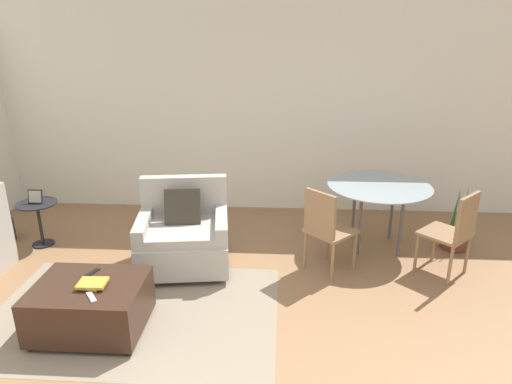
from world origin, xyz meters
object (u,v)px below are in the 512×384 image
object	(u,v)px
armchair	(184,236)
dining_chair_near_left	(326,226)
tv_remote_secondary	(92,273)
book_stack	(92,284)
potted_plant_small	(455,235)
tv_remote_primary	(91,297)
picture_frame	(35,197)
dining_chair_near_right	(454,229)
ottoman	(91,305)
side_table	(39,215)
dining_table	(379,192)

from	to	relation	value
armchair	dining_chair_near_left	bearing A→B (deg)	-1.85
tv_remote_secondary	dining_chair_near_left	size ratio (longest dim) A/B	0.17
book_stack	potted_plant_small	bearing A→B (deg)	26.47
potted_plant_small	tv_remote_primary	bearing A→B (deg)	-151.02
picture_frame	dining_chair_near_right	xyz separation A→B (m)	(4.48, -0.44, -0.08)
tv_remote_primary	ottoman	bearing A→B (deg)	119.98
side_table	potted_plant_small	bearing A→B (deg)	2.36
armchair	potted_plant_small	xyz separation A→B (m)	(2.99, 0.59, -0.19)
book_stack	potted_plant_small	size ratio (longest dim) A/B	0.31
ottoman	armchair	bearing A→B (deg)	64.19
book_stack	dining_chair_near_right	world-z (taller)	dining_chair_near_right
tv_remote_secondary	dining_table	size ratio (longest dim) A/B	0.13
dining_table	tv_remote_secondary	bearing A→B (deg)	-150.15
tv_remote_secondary	picture_frame	size ratio (longest dim) A/B	0.92
potted_plant_small	dining_table	bearing A→B (deg)	-179.65
ottoman	book_stack	world-z (taller)	book_stack
tv_remote_primary	tv_remote_secondary	bearing A→B (deg)	111.40
book_stack	tv_remote_secondary	bearing A→B (deg)	112.95
book_stack	side_table	size ratio (longest dim) A/B	0.44
tv_remote_primary	side_table	bearing A→B (deg)	127.76
book_stack	tv_remote_secondary	distance (m)	0.22
side_table	dining_table	xyz separation A→B (m)	(3.85, 0.19, 0.30)
dining_table	dining_chair_near_left	world-z (taller)	dining_chair_near_left
book_stack	potted_plant_small	xyz separation A→B (m)	(3.49, 1.74, -0.29)
armchair	potted_plant_small	distance (m)	3.05
picture_frame	dining_chair_near_left	bearing A→B (deg)	-7.77
armchair	ottoman	distance (m)	1.26
book_stack	tv_remote_primary	distance (m)	0.17
ottoman	book_stack	size ratio (longest dim) A/B	3.81
armchair	tv_remote_primary	distance (m)	1.39
picture_frame	dining_table	world-z (taller)	dining_table
book_stack	side_table	xyz separation A→B (m)	(-1.26, 1.54, -0.08)
tv_remote_secondary	potted_plant_small	distance (m)	3.90
tv_remote_secondary	side_table	world-z (taller)	side_table
book_stack	potted_plant_small	distance (m)	3.91
armchair	tv_remote_secondary	world-z (taller)	armchair
side_table	picture_frame	size ratio (longest dim) A/B	3.16
potted_plant_small	dining_chair_near_right	bearing A→B (deg)	-113.39
armchair	dining_chair_near_left	xyz separation A→B (m)	(1.46, -0.05, 0.17)
armchair	dining_chair_near_left	size ratio (longest dim) A/B	1.12
tv_remote_primary	potted_plant_small	xyz separation A→B (m)	(3.43, 1.90, -0.28)
book_stack	side_table	world-z (taller)	side_table
tv_remote_primary	potted_plant_small	bearing A→B (deg)	28.98
dining_chair_near_left	dining_table	bearing A→B (deg)	45.00
side_table	book_stack	bearing A→B (deg)	-50.67
dining_chair_near_left	dining_chair_near_right	size ratio (longest dim) A/B	1.00
picture_frame	tv_remote_secondary	bearing A→B (deg)	-48.71
armchair	potted_plant_small	bearing A→B (deg)	11.12
side_table	dining_chair_near_right	world-z (taller)	dining_chair_near_right
dining_chair_near_right	potted_plant_small	xyz separation A→B (m)	(0.27, 0.64, -0.36)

